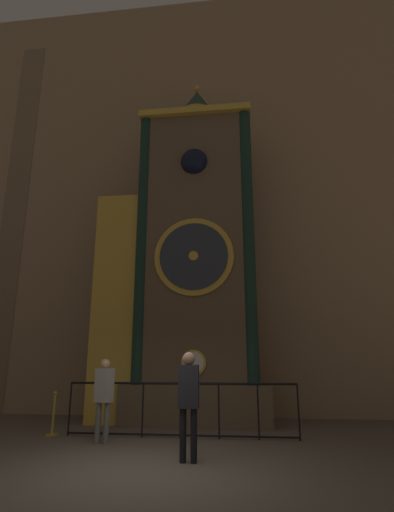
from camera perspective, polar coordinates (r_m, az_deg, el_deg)
The scene contains 7 objects.
ground_plane at distance 6.79m, azimuth -7.84°, elevation -28.23°, with size 28.00×28.00×0.00m, color brown.
cathedral_back_wall at distance 14.28m, azimuth -0.54°, elevation 10.55°, with size 24.00×0.32×15.46m.
clock_tower at distance 11.68m, azimuth -1.92°, elevation -0.83°, with size 4.87×1.84×10.43m.
railing_fence at distance 9.34m, azimuth -2.39°, elevation -20.68°, with size 5.10×0.05×1.15m.
visitor_near at distance 8.89m, azimuth -13.16°, elevation -18.40°, with size 0.39×0.31×1.64m.
visitor_far at distance 7.11m, azimuth -1.21°, elevation -19.12°, with size 0.35×0.23×1.74m.
stanchion_post at distance 10.22m, azimuth -19.89°, elevation -21.30°, with size 0.28×0.28×0.94m.
Camera 1 is at (1.60, -6.41, 1.57)m, focal length 28.00 mm.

